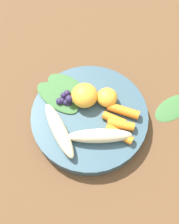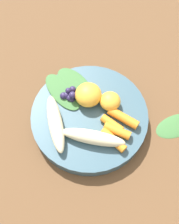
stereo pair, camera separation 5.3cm
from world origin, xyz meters
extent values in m
plane|color=brown|center=(0.00, 0.00, 0.00)|extent=(2.40, 2.40, 0.00)
cylinder|color=#385666|center=(0.00, 0.00, 0.01)|extent=(0.24, 0.24, 0.03)
ellipsoid|color=beige|center=(0.03, -0.04, 0.04)|extent=(0.13, 0.06, 0.03)
ellipsoid|color=beige|center=(-0.04, -0.05, 0.04)|extent=(0.10, 0.11, 0.03)
ellipsoid|color=#F4A833|center=(-0.02, 0.03, 0.05)|extent=(0.05, 0.05, 0.04)
ellipsoid|color=#F4A833|center=(0.03, 0.04, 0.04)|extent=(0.04, 0.04, 0.03)
cylinder|color=orange|center=(0.07, -0.03, 0.04)|extent=(0.06, 0.03, 0.02)
cylinder|color=orange|center=(0.07, -0.01, 0.04)|extent=(0.05, 0.02, 0.02)
cylinder|color=orange|center=(0.05, 0.00, 0.04)|extent=(0.05, 0.02, 0.02)
cylinder|color=orange|center=(0.06, 0.02, 0.04)|extent=(0.06, 0.02, 0.02)
sphere|color=#2D234C|center=(-0.05, 0.01, 0.04)|extent=(0.01, 0.01, 0.01)
sphere|color=#2D234C|center=(-0.05, 0.01, 0.04)|extent=(0.01, 0.01, 0.01)
sphere|color=#2D234C|center=(-0.06, 0.01, 0.04)|extent=(0.01, 0.01, 0.01)
sphere|color=#2D234C|center=(-0.05, 0.01, 0.03)|extent=(0.01, 0.01, 0.01)
sphere|color=#2D234C|center=(-0.06, 0.02, 0.04)|extent=(0.01, 0.01, 0.01)
sphere|color=#2D234C|center=(-0.04, 0.02, 0.04)|extent=(0.01, 0.01, 0.01)
sphere|color=#2D234C|center=(-0.05, 0.01, 0.05)|extent=(0.01, 0.01, 0.01)
sphere|color=#2D234C|center=(-0.04, 0.03, 0.03)|extent=(0.01, 0.01, 0.01)
sphere|color=#2D234C|center=(-0.06, 0.01, 0.04)|extent=(0.01, 0.01, 0.01)
sphere|color=#2D234C|center=(-0.06, 0.03, 0.04)|extent=(0.01, 0.01, 0.01)
ellipsoid|color=#3D7038|center=(-0.06, 0.04, 0.03)|extent=(0.11, 0.08, 0.01)
ellipsoid|color=#3D7038|center=(-0.07, 0.02, 0.03)|extent=(0.11, 0.08, 0.01)
ellipsoid|color=#3D7038|center=(0.16, 0.08, 0.00)|extent=(0.09, 0.10, 0.01)
camera|label=1|loc=(0.07, -0.22, 0.52)|focal=43.51mm
camera|label=2|loc=(0.11, -0.20, 0.52)|focal=43.51mm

